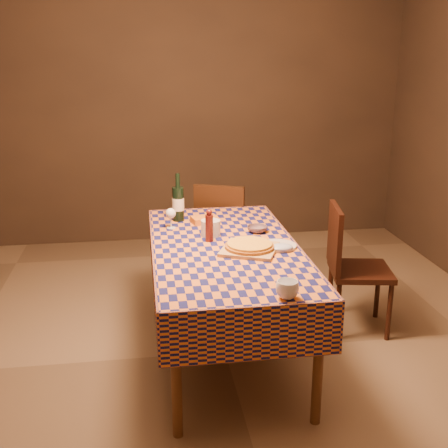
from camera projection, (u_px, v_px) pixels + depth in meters
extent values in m
plane|color=brown|center=(225.00, 351.00, 3.84)|extent=(5.00, 5.00, 0.00)
cube|color=#34271D|center=(189.00, 114.00, 5.81)|extent=(4.50, 0.10, 2.70)
cube|color=#34271D|center=(418.00, 387.00, 1.08)|extent=(4.50, 0.10, 2.70)
cylinder|color=brown|center=(176.00, 374.00, 2.90)|extent=(0.06, 0.06, 0.75)
cylinder|color=brown|center=(318.00, 362.00, 3.00)|extent=(0.06, 0.06, 0.75)
cylinder|color=brown|center=(162.00, 260.00, 4.46)|extent=(0.06, 0.06, 0.75)
cylinder|color=brown|center=(256.00, 256.00, 4.57)|extent=(0.06, 0.06, 0.75)
cube|color=brown|center=(225.00, 250.00, 3.63)|extent=(0.90, 1.80, 0.03)
cube|color=brown|center=(225.00, 247.00, 3.62)|extent=(0.92, 1.82, 0.02)
cube|color=brown|center=(252.00, 334.00, 2.80)|extent=(0.94, 0.01, 0.30)
cube|color=brown|center=(208.00, 226.00, 4.53)|extent=(0.94, 0.01, 0.30)
cube|color=brown|center=(154.00, 271.00, 3.60)|extent=(0.01, 1.84, 0.30)
cube|color=brown|center=(294.00, 263.00, 3.73)|extent=(0.01, 1.84, 0.30)
cube|color=tan|center=(249.00, 249.00, 3.52)|extent=(0.43, 0.43, 0.02)
cylinder|color=#8D5117|center=(249.00, 246.00, 3.51)|extent=(0.38, 0.38, 0.02)
cylinder|color=gold|center=(250.00, 244.00, 3.51)|extent=(0.35, 0.35, 0.01)
cylinder|color=#4A1311|center=(209.00, 228.00, 3.68)|extent=(0.07, 0.07, 0.18)
sphere|color=#4A1311|center=(209.00, 212.00, 3.64)|extent=(0.04, 0.04, 0.04)
imported|color=#58434A|center=(257.00, 229.00, 3.88)|extent=(0.16, 0.16, 0.04)
cylinder|color=white|center=(171.00, 228.00, 3.97)|extent=(0.08, 0.08, 0.00)
cylinder|color=white|center=(171.00, 223.00, 3.96)|extent=(0.01, 0.01, 0.07)
sphere|color=white|center=(171.00, 213.00, 3.94)|extent=(0.07, 0.07, 0.07)
ellipsoid|color=#41070D|center=(171.00, 214.00, 3.94)|extent=(0.05, 0.05, 0.03)
cylinder|color=black|center=(178.00, 204.00, 4.12)|extent=(0.10, 0.10, 0.25)
cylinder|color=black|center=(178.00, 180.00, 4.06)|extent=(0.04, 0.04, 0.10)
cylinder|color=beige|center=(178.00, 204.00, 4.12)|extent=(0.11, 0.11, 0.09)
cylinder|color=silver|center=(211.00, 228.00, 3.79)|extent=(0.15, 0.15, 0.11)
cube|color=#C6681A|center=(205.00, 220.00, 4.09)|extent=(0.21, 0.17, 0.05)
cylinder|color=silver|center=(277.00, 246.00, 3.59)|extent=(0.32, 0.32, 0.01)
imported|color=white|center=(287.00, 290.00, 2.83)|extent=(0.15, 0.15, 0.09)
cube|color=silver|center=(249.00, 244.00, 3.65)|extent=(0.24, 0.19, 0.00)
ellipsoid|color=#A4B3D2|center=(281.00, 247.00, 3.52)|extent=(0.17, 0.14, 0.04)
cube|color=black|center=(225.00, 235.00, 4.85)|extent=(0.55, 0.55, 0.04)
cube|color=black|center=(219.00, 213.00, 4.59)|extent=(0.40, 0.19, 0.46)
cylinder|color=black|center=(249.00, 255.00, 5.05)|extent=(0.04, 0.04, 0.43)
cylinder|color=black|center=(211.00, 252.00, 5.13)|extent=(0.04, 0.04, 0.43)
cylinder|color=black|center=(240.00, 269.00, 4.71)|extent=(0.04, 0.04, 0.43)
cylinder|color=black|center=(199.00, 265.00, 4.80)|extent=(0.04, 0.04, 0.43)
cube|color=black|center=(361.00, 271.00, 4.05)|extent=(0.49, 0.49, 0.04)
cube|color=black|center=(335.00, 238.00, 3.98)|extent=(0.11, 0.42, 0.46)
cylinder|color=black|center=(389.00, 312.00, 3.94)|extent=(0.04, 0.04, 0.43)
cylinder|color=black|center=(377.00, 291.00, 4.28)|extent=(0.04, 0.04, 0.43)
cylinder|color=black|center=(338.00, 311.00, 3.95)|extent=(0.04, 0.04, 0.43)
cylinder|color=black|center=(330.00, 291.00, 4.29)|extent=(0.04, 0.04, 0.43)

